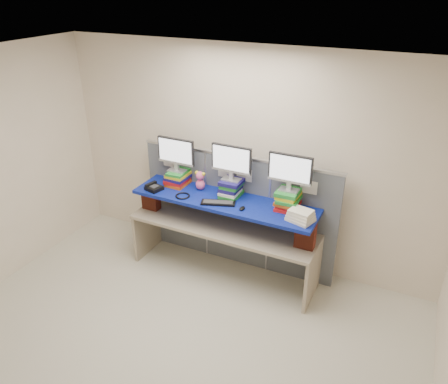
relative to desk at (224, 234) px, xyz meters
The scene contains 18 objects.
room 1.69m from the desk, 88.37° to the right, with size 5.00×4.00×2.80m.
cubicle_partition 0.36m from the desk, 82.13° to the left, with size 2.60×0.06×1.53m.
desk is the anchor object (origin of this frame).
brick_pier_left 1.08m from the desk, behind, with size 0.22×0.12×0.30m, color maroon.
brick_pier_right 1.08m from the desk, ahead, with size 0.22×0.12×0.30m, color maroon.
blue_board 0.47m from the desk, behind, with size 2.28×0.57×0.04m, color navy.
book_stack_left 0.93m from the desk, 169.68° to the left, with size 0.27×0.32×0.19m.
book_stack_center 0.61m from the desk, 72.34° to the left, with size 0.25×0.30×0.22m.
book_stack_right 0.97m from the desk, ahead, with size 0.27×0.33×0.23m.
monitor_left 1.18m from the desk, 169.83° to the left, with size 0.50×0.14×0.44m.
monitor_center 0.96m from the desk, 71.42° to the left, with size 0.50×0.14×0.44m.
monitor_right 1.23m from the desk, ahead, with size 0.50×0.14×0.44m.
keyboard 0.52m from the desk, 97.87° to the right, with size 0.42×0.26×0.03m.
mouse 0.60m from the desk, 24.99° to the right, with size 0.06×0.10×0.03m, color black.
desk_phone 1.06m from the desk, behind, with size 0.22×0.21×0.08m.
headset 0.71m from the desk, 163.59° to the right, with size 0.18×0.18×0.02m, color black.
plush_toy 0.73m from the desk, 162.45° to the left, with size 0.14×0.11×0.24m.
binder_stack 1.12m from the desk, ahead, with size 0.32×0.28×0.13m.
Camera 1 is at (1.93, -2.72, 3.48)m, focal length 35.00 mm.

